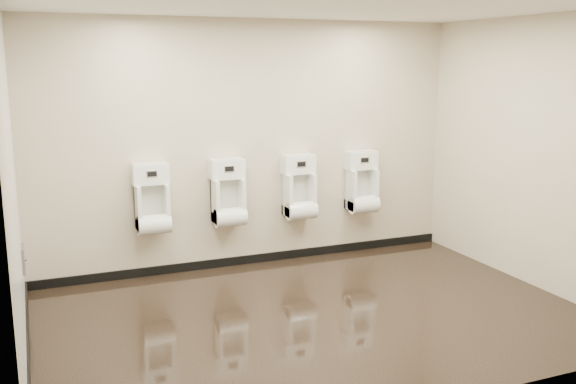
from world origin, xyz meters
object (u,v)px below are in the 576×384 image
access_panel (23,259)px  urinal_2 (299,192)px  urinal_3 (362,187)px  urinal_0 (152,204)px  urinal_1 (228,198)px

access_panel → urinal_2: 3.07m
access_panel → urinal_3: size_ratio=0.34×
urinal_0 → urinal_3: bearing=0.0°
urinal_0 → urinal_2: 1.71m
urinal_2 → urinal_3: same height
urinal_1 → urinal_2: bearing=0.0°
urinal_0 → urinal_1: same height
urinal_1 → urinal_2: same height
urinal_1 → urinal_2: (0.87, 0.00, 0.00)m
urinal_3 → urinal_0: bearing=180.0°
urinal_2 → urinal_3: size_ratio=1.00×
access_panel → urinal_1: bearing=11.0°
urinal_1 → urinal_3: bearing=0.0°
urinal_0 → urinal_1: 0.85m
urinal_0 → access_panel: bearing=-162.2°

